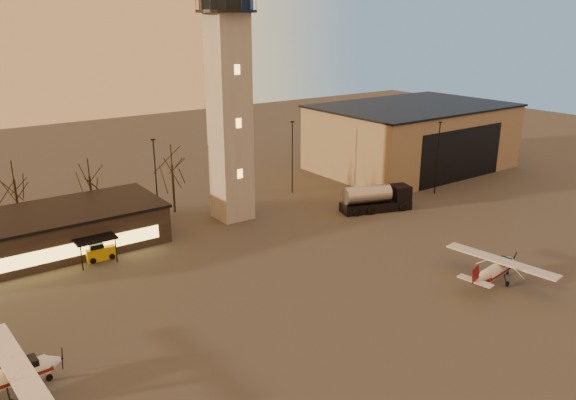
% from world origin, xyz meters
% --- Properties ---
extents(ground, '(220.00, 220.00, 0.00)m').
position_xyz_m(ground, '(0.00, 0.00, 0.00)').
color(ground, '#3C3A37').
rests_on(ground, ground).
extents(control_tower, '(6.80, 6.80, 32.60)m').
position_xyz_m(control_tower, '(0.00, 30.00, 16.33)').
color(control_tower, gray).
rests_on(control_tower, ground).
extents(hangar, '(30.60, 20.60, 10.30)m').
position_xyz_m(hangar, '(36.00, 33.98, 5.15)').
color(hangar, '#877358').
rests_on(hangar, ground).
extents(terminal, '(25.40, 12.20, 4.30)m').
position_xyz_m(terminal, '(-21.99, 31.98, 2.16)').
color(terminal, black).
rests_on(terminal, ground).
extents(light_poles, '(58.50, 12.25, 10.14)m').
position_xyz_m(light_poles, '(0.50, 31.00, 5.41)').
color(light_poles, black).
rests_on(light_poles, ground).
extents(tree_row, '(37.20, 9.20, 8.80)m').
position_xyz_m(tree_row, '(-13.70, 39.16, 5.94)').
color(tree_row, black).
rests_on(tree_row, ground).
extents(cessna_front, '(8.53, 10.75, 2.95)m').
position_xyz_m(cessna_front, '(11.08, 0.20, 1.01)').
color(cessna_front, beige).
rests_on(cessna_front, ground).
extents(cessna_rear, '(9.26, 11.70, 3.22)m').
position_xyz_m(cessna_rear, '(-29.12, 8.61, 1.10)').
color(cessna_rear, white).
rests_on(cessna_rear, ground).
extents(fuel_truck, '(9.46, 5.22, 3.37)m').
position_xyz_m(fuel_truck, '(16.11, 21.58, 1.33)').
color(fuel_truck, black).
rests_on(fuel_truck, ground).
extents(service_cart, '(2.91, 1.90, 1.82)m').
position_xyz_m(service_cart, '(-17.47, 27.00, 0.69)').
color(service_cart, gold).
rests_on(service_cart, ground).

